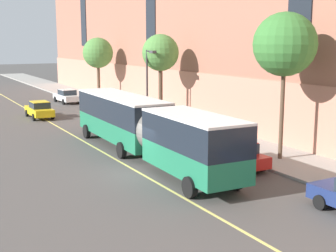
{
  "coord_description": "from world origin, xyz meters",
  "views": [
    {
      "loc": [
        -10.51,
        -22.23,
        7.03
      ],
      "look_at": [
        3.38,
        3.03,
        1.8
      ],
      "focal_mm": 50.0,
      "sensor_mm": 36.0,
      "label": 1
    }
  ],
  "objects_px": {
    "parked_car_white_0": "(67,96)",
    "street_tree_mid_block": "(285,45)",
    "parked_car_red_3": "(236,154)",
    "street_lamp": "(148,78)",
    "street_tree_far_uptown": "(160,53)",
    "street_tree_far_downtown": "(98,53)",
    "taxi_cab": "(39,110)",
    "city_bus": "(145,125)"
  },
  "relations": [
    {
      "from": "parked_car_white_0",
      "to": "street_tree_mid_block",
      "type": "relative_size",
      "value": 0.56
    },
    {
      "from": "parked_car_red_3",
      "to": "street_lamp",
      "type": "relative_size",
      "value": 0.69
    },
    {
      "from": "parked_car_white_0",
      "to": "street_tree_far_uptown",
      "type": "distance_m",
      "value": 18.29
    },
    {
      "from": "parked_car_red_3",
      "to": "street_tree_far_uptown",
      "type": "relative_size",
      "value": 0.56
    },
    {
      "from": "street_tree_far_downtown",
      "to": "street_lamp",
      "type": "xyz_separation_m",
      "value": [
        -1.47,
        -15.79,
        -1.71
      ]
    },
    {
      "from": "taxi_cab",
      "to": "street_tree_mid_block",
      "type": "bearing_deg",
      "value": -69.31
    },
    {
      "from": "street_lamp",
      "to": "parked_car_white_0",
      "type": "bearing_deg",
      "value": 95.58
    },
    {
      "from": "city_bus",
      "to": "street_lamp",
      "type": "bearing_deg",
      "value": 62.34
    },
    {
      "from": "parked_car_red_3",
      "to": "street_tree_far_downtown",
      "type": "height_order",
      "value": "street_tree_far_downtown"
    },
    {
      "from": "city_bus",
      "to": "street_tree_mid_block",
      "type": "height_order",
      "value": "street_tree_mid_block"
    },
    {
      "from": "parked_car_white_0",
      "to": "street_tree_mid_block",
      "type": "height_order",
      "value": "street_tree_mid_block"
    },
    {
      "from": "parked_car_red_3",
      "to": "street_tree_far_uptown",
      "type": "height_order",
      "value": "street_tree_far_uptown"
    },
    {
      "from": "parked_car_white_0",
      "to": "street_lamp",
      "type": "distance_m",
      "value": 18.2
    },
    {
      "from": "parked_car_white_0",
      "to": "street_tree_far_uptown",
      "type": "height_order",
      "value": "street_tree_far_uptown"
    },
    {
      "from": "street_tree_far_uptown",
      "to": "taxi_cab",
      "type": "bearing_deg",
      "value": 138.21
    },
    {
      "from": "street_lamp",
      "to": "street_tree_far_downtown",
      "type": "bearing_deg",
      "value": 84.69
    },
    {
      "from": "street_lamp",
      "to": "street_tree_mid_block",
      "type": "bearing_deg",
      "value": -84.26
    },
    {
      "from": "taxi_cab",
      "to": "street_tree_far_downtown",
      "type": "bearing_deg",
      "value": 40.72
    },
    {
      "from": "city_bus",
      "to": "parked_car_red_3",
      "type": "height_order",
      "value": "city_bus"
    },
    {
      "from": "parked_car_white_0",
      "to": "street_tree_far_downtown",
      "type": "relative_size",
      "value": 0.66
    },
    {
      "from": "taxi_cab",
      "to": "street_tree_far_uptown",
      "type": "xyz_separation_m",
      "value": [
        8.66,
        -7.74,
        5.23
      ]
    },
    {
      "from": "parked_car_red_3",
      "to": "street_lamp",
      "type": "height_order",
      "value": "street_lamp"
    },
    {
      "from": "city_bus",
      "to": "parked_car_white_0",
      "type": "xyz_separation_m",
      "value": [
        3.56,
        27.95,
        -1.24
      ]
    },
    {
      "from": "street_tree_far_uptown",
      "to": "city_bus",
      "type": "bearing_deg",
      "value": -122.29
    },
    {
      "from": "street_tree_far_downtown",
      "to": "street_lamp",
      "type": "height_order",
      "value": "street_tree_far_downtown"
    },
    {
      "from": "city_bus",
      "to": "street_tree_far_downtown",
      "type": "relative_size",
      "value": 2.51
    },
    {
      "from": "parked_car_red_3",
      "to": "street_tree_far_downtown",
      "type": "bearing_deg",
      "value": 83.89
    },
    {
      "from": "city_bus",
      "to": "street_tree_far_uptown",
      "type": "relative_size",
      "value": 2.45
    },
    {
      "from": "street_tree_mid_block",
      "to": "street_tree_far_uptown",
      "type": "xyz_separation_m",
      "value": [
        0.0,
        15.2,
        -0.83
      ]
    },
    {
      "from": "parked_car_white_0",
      "to": "street_tree_mid_block",
      "type": "bearing_deg",
      "value": -84.35
    },
    {
      "from": "parked_car_red_3",
      "to": "street_lamp",
      "type": "xyz_separation_m",
      "value": [
        1.79,
        14.6,
        3.22
      ]
    },
    {
      "from": "street_tree_mid_block",
      "to": "street_tree_far_downtown",
      "type": "distance_m",
      "value": 30.42
    },
    {
      "from": "taxi_cab",
      "to": "street_lamp",
      "type": "bearing_deg",
      "value": -49.2
    },
    {
      "from": "city_bus",
      "to": "street_tree_far_downtown",
      "type": "distance_m",
      "value": 27.03
    },
    {
      "from": "parked_car_white_0",
      "to": "taxi_cab",
      "type": "relative_size",
      "value": 1.05
    },
    {
      "from": "parked_car_white_0",
      "to": "street_tree_far_uptown",
      "type": "bearing_deg",
      "value": -79.45
    },
    {
      "from": "street_lamp",
      "to": "taxi_cab",
      "type": "bearing_deg",
      "value": 130.8
    },
    {
      "from": "taxi_cab",
      "to": "street_tree_mid_block",
      "type": "relative_size",
      "value": 0.53
    },
    {
      "from": "city_bus",
      "to": "street_tree_far_downtown",
      "type": "height_order",
      "value": "street_tree_far_downtown"
    },
    {
      "from": "parked_car_red_3",
      "to": "street_lamp",
      "type": "distance_m",
      "value": 15.06
    },
    {
      "from": "taxi_cab",
      "to": "street_tree_far_uptown",
      "type": "bearing_deg",
      "value": -41.79
    },
    {
      "from": "street_tree_far_downtown",
      "to": "street_lamp",
      "type": "relative_size",
      "value": 1.18
    }
  ]
}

